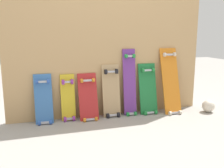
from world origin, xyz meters
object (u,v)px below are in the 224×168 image
(skateboard_yellow, at_px, (68,100))
(skateboard_green, at_px, (148,91))
(skateboard_red, at_px, (88,100))
(skateboard_natural, at_px, (111,93))
(skateboard_purple, at_px, (130,85))
(skateboard_blue, at_px, (44,102))
(skateboard_orange, at_px, (171,84))
(rubber_ball, at_px, (208,106))

(skateboard_yellow, xyz_separation_m, skateboard_green, (1.04, -0.03, 0.04))
(skateboard_red, distance_m, skateboard_green, 0.80)
(skateboard_natural, bearing_deg, skateboard_purple, 0.56)
(skateboard_blue, distance_m, skateboard_green, 1.33)
(skateboard_orange, bearing_deg, skateboard_green, 170.72)
(skateboard_yellow, relative_size, skateboard_red, 0.99)
(skateboard_red, bearing_deg, skateboard_orange, -2.06)
(skateboard_blue, relative_size, rubber_ball, 3.90)
(skateboard_red, relative_size, rubber_ball, 3.81)
(skateboard_red, relative_size, skateboard_orange, 0.69)
(skateboard_orange, bearing_deg, rubber_ball, -19.14)
(skateboard_green, bearing_deg, skateboard_red, -179.30)
(skateboard_green, relative_size, rubber_ball, 4.33)
(skateboard_blue, height_order, rubber_ball, skateboard_blue)
(skateboard_orange, xyz_separation_m, rubber_ball, (0.48, -0.17, -0.30))
(skateboard_orange, bearing_deg, skateboard_blue, 177.76)
(skateboard_red, xyz_separation_m, rubber_ball, (1.58, -0.21, -0.16))
(skateboard_green, relative_size, skateboard_orange, 0.79)
(skateboard_blue, xyz_separation_m, skateboard_orange, (1.63, -0.06, 0.13))
(skateboard_natural, bearing_deg, skateboard_yellow, 178.65)
(skateboard_natural, distance_m, skateboard_purple, 0.26)
(skateboard_yellow, relative_size, skateboard_natural, 0.86)
(skateboard_blue, relative_size, skateboard_red, 1.02)
(skateboard_purple, distance_m, skateboard_green, 0.27)
(skateboard_blue, relative_size, skateboard_yellow, 1.04)
(skateboard_natural, relative_size, skateboard_orange, 0.79)
(skateboard_purple, relative_size, skateboard_orange, 1.00)
(skateboard_red, distance_m, skateboard_natural, 0.31)
(skateboard_red, xyz_separation_m, skateboard_orange, (1.10, -0.04, 0.14))
(skateboard_green, bearing_deg, skateboard_orange, -9.28)
(skateboard_purple, distance_m, rubber_ball, 1.10)
(skateboard_yellow, xyz_separation_m, skateboard_orange, (1.34, -0.08, 0.14))
(skateboard_red, height_order, skateboard_natural, skateboard_natural)
(skateboard_red, distance_m, skateboard_orange, 1.11)
(rubber_ball, bearing_deg, skateboard_natural, 169.55)
(skateboard_red, relative_size, skateboard_green, 0.88)
(skateboard_blue, height_order, skateboard_red, skateboard_blue)
(skateboard_purple, relative_size, skateboard_green, 1.27)
(skateboard_blue, bearing_deg, skateboard_purple, 0.41)
(skateboard_yellow, relative_size, skateboard_green, 0.87)
(skateboard_blue, xyz_separation_m, rubber_ball, (2.11, -0.23, -0.17))
(skateboard_purple, bearing_deg, skateboard_green, -5.01)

